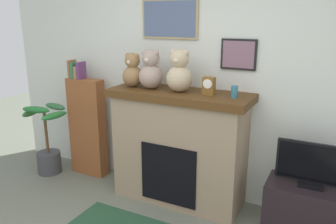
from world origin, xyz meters
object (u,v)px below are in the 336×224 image
at_px(fireplace, 179,146).
at_px(potted_plant, 48,146).
at_px(television, 314,166).
at_px(bookshelf, 87,125).
at_px(candle_jar, 234,92).
at_px(teddy_bear_grey, 179,73).
at_px(teddy_bear_brown, 151,71).
at_px(mantel_clock, 209,86).
at_px(teddy_bear_cream, 133,72).
at_px(tv_stand, 308,210).

bearing_deg(fireplace, potted_plant, -174.30).
distance_m(fireplace, television, 1.33).
bearing_deg(bookshelf, potted_plant, -153.12).
distance_m(potted_plant, candle_jar, 2.51).
bearing_deg(fireplace, teddy_bear_grey, -84.19).
height_order(candle_jar, teddy_bear_grey, teddy_bear_grey).
relative_size(bookshelf, candle_jar, 12.64).
bearing_deg(candle_jar, teddy_bear_brown, -179.97).
relative_size(potted_plant, teddy_bear_brown, 2.24).
xyz_separation_m(fireplace, candle_jar, (0.57, -0.02, 0.66)).
distance_m(television, mantel_clock, 1.18).
height_order(bookshelf, teddy_bear_grey, teddy_bear_grey).
bearing_deg(teddy_bear_grey, potted_plant, -174.89).
distance_m(fireplace, teddy_bear_cream, 0.94).
bearing_deg(teddy_bear_brown, candle_jar, 0.03).
bearing_deg(teddy_bear_brown, potted_plant, -173.73).
height_order(potted_plant, teddy_bear_cream, teddy_bear_cream).
height_order(potted_plant, teddy_bear_grey, teddy_bear_grey).
height_order(tv_stand, television, television).
height_order(candle_jar, teddy_bear_brown, teddy_bear_brown).
distance_m(fireplace, candle_jar, 0.87).
relative_size(tv_stand, teddy_bear_brown, 1.84).
relative_size(candle_jar, mantel_clock, 0.66).
relative_size(television, teddy_bear_cream, 1.76).
bearing_deg(teddy_bear_brown, teddy_bear_cream, 179.98).
distance_m(bookshelf, potted_plant, 0.59).
relative_size(bookshelf, mantel_clock, 8.31).
relative_size(bookshelf, tv_stand, 1.91).
relative_size(potted_plant, television, 1.45).
height_order(potted_plant, teddy_bear_brown, teddy_bear_brown).
relative_size(fireplace, television, 2.33).
bearing_deg(teddy_bear_brown, bookshelf, 175.47).
xyz_separation_m(fireplace, mantel_clock, (0.32, -0.02, 0.69)).
bearing_deg(tv_stand, teddy_bear_brown, 179.20).
relative_size(fireplace, candle_jar, 12.99).
relative_size(teddy_bear_cream, teddy_bear_grey, 0.85).
relative_size(potted_plant, mantel_clock, 5.30).
xyz_separation_m(fireplace, teddy_bear_brown, (-0.33, -0.02, 0.79)).
bearing_deg(television, fireplace, 178.15).
relative_size(mantel_clock, teddy_bear_cream, 0.48).
relative_size(tv_stand, teddy_bear_cream, 2.09).
distance_m(bookshelf, tv_stand, 2.65).
relative_size(mantel_clock, teddy_bear_brown, 0.42).
bearing_deg(candle_jar, teddy_bear_cream, -179.98).
xyz_separation_m(bookshelf, mantel_clock, (1.62, -0.08, 0.66)).
xyz_separation_m(teddy_bear_brown, teddy_bear_grey, (0.33, -0.00, 0.01)).
bearing_deg(bookshelf, teddy_bear_brown, -4.53).
distance_m(fireplace, teddy_bear_brown, 0.85).
bearing_deg(candle_jar, bookshelf, 177.66).
height_order(mantel_clock, teddy_bear_brown, teddy_bear_brown).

